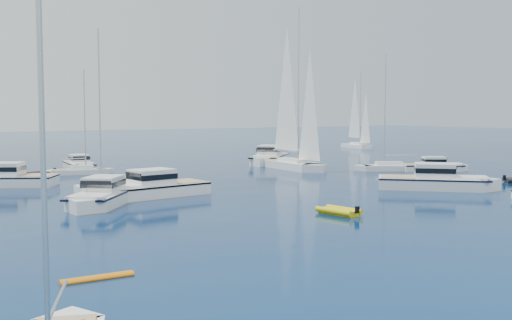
# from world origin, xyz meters

# --- Properties ---
(ground) EXTENTS (400.00, 400.00, 0.00)m
(ground) POSITION_xyz_m (0.00, 0.00, 0.00)
(ground) COLOR navy
(ground) RESTS_ON ground
(motor_cruiser_right) EXTENTS (10.43, 10.34, 2.95)m
(motor_cruiser_right) POSITION_xyz_m (13.57, 12.37, 0.00)
(motor_cruiser_right) COLOR silver
(motor_cruiser_right) RESTS_ON ground
(motor_cruiser_left) EXTENTS (8.74, 9.90, 2.67)m
(motor_cruiser_left) POSITION_xyz_m (-14.26, 19.72, 0.00)
(motor_cruiser_left) COLOR silver
(motor_cruiser_left) RESTS_ON ground
(motor_cruiser_centre) EXTENTS (11.25, 4.72, 2.86)m
(motor_cruiser_centre) POSITION_xyz_m (-9.80, 21.60, 0.00)
(motor_cruiser_centre) COLOR white
(motor_cruiser_centre) RESTS_ON ground
(motor_cruiser_far_r) EXTENTS (8.11, 6.52, 2.12)m
(motor_cruiser_far_r) POSITION_xyz_m (26.61, 23.81, 0.00)
(motor_cruiser_far_r) COLOR silver
(motor_cruiser_far_r) RESTS_ON ground
(motor_cruiser_far_l) EXTENTS (10.91, 8.24, 2.81)m
(motor_cruiser_far_l) POSITION_xyz_m (-18.61, 35.53, 0.00)
(motor_cruiser_far_l) COLOR silver
(motor_cruiser_far_l) RESTS_ON ground
(motor_cruiser_distant) EXTENTS (10.95, 10.83, 3.09)m
(motor_cruiser_distant) POSITION_xyz_m (15.95, 42.73, 0.00)
(motor_cruiser_distant) COLOR silver
(motor_cruiser_distant) RESTS_ON ground
(motor_cruiser_horizon) EXTENTS (3.32, 8.82, 2.27)m
(motor_cruiser_horizon) POSITION_xyz_m (-7.79, 48.21, 0.00)
(motor_cruiser_horizon) COLOR silver
(motor_cruiser_horizon) RESTS_ON ground
(sailboat_mid_r) EXTENTS (9.51, 6.99, 14.07)m
(sailboat_mid_r) POSITION_xyz_m (22.75, 26.87, 0.00)
(sailboat_mid_r) COLOR silver
(sailboat_mid_r) RESTS_ON ground
(sailboat_mid_l) EXTENTS (8.87, 8.83, 14.61)m
(sailboat_mid_l) POSITION_xyz_m (-10.90, 29.00, 0.00)
(sailboat_mid_l) COLOR white
(sailboat_mid_l) RESTS_ON ground
(sailboat_centre) EXTENTS (8.35, 3.44, 11.92)m
(sailboat_centre) POSITION_xyz_m (-9.57, 42.51, 0.00)
(sailboat_centre) COLOR silver
(sailboat_centre) RESTS_ON ground
(sailboat_sails_r) EXTENTS (4.14, 13.68, 19.89)m
(sailboat_sails_r) POSITION_xyz_m (14.16, 35.09, 0.00)
(sailboat_sails_r) COLOR silver
(sailboat_sails_r) RESTS_ON ground
(sailboat_sails_far) EXTENTS (4.21, 10.60, 15.15)m
(sailboat_sails_far) POSITION_xyz_m (49.61, 62.63, 0.00)
(sailboat_sails_far) COLOR white
(sailboat_sails_far) RESTS_ON ground
(tender_yellow) EXTENTS (2.25, 3.35, 0.95)m
(tender_yellow) POSITION_xyz_m (-2.36, 7.00, 0.00)
(tender_yellow) COLOR gold
(tender_yellow) RESTS_ON ground
(tender_grey_far) EXTENTS (4.80, 3.75, 0.95)m
(tender_grey_far) POSITION_xyz_m (-13.82, 42.70, 0.00)
(tender_grey_far) COLOR black
(tender_grey_far) RESTS_ON ground
(kayak_orange) EXTENTS (3.00, 0.69, 0.30)m
(kayak_orange) POSITION_xyz_m (-20.82, 0.46, 0.00)
(kayak_orange) COLOR #C56709
(kayak_orange) RESTS_ON ground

